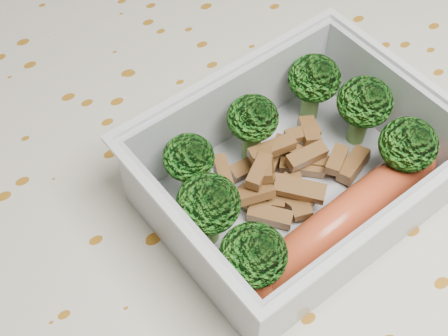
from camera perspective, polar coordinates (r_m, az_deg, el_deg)
dining_table at (r=0.47m, az=0.43°, el=-8.47°), size 1.40×0.90×0.75m
tablecloth at (r=0.42m, az=0.47°, el=-5.29°), size 1.46×0.96×0.19m
lunch_container at (r=0.38m, az=6.57°, el=-0.91°), size 0.19×0.15×0.06m
broccoli_florets at (r=0.37m, az=6.08°, el=1.33°), size 0.16×0.12×0.05m
meat_pile at (r=0.38m, az=5.51°, el=-0.45°), size 0.10×0.07×0.03m
sausage at (r=0.37m, az=10.87°, el=-4.56°), size 0.15×0.04×0.02m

